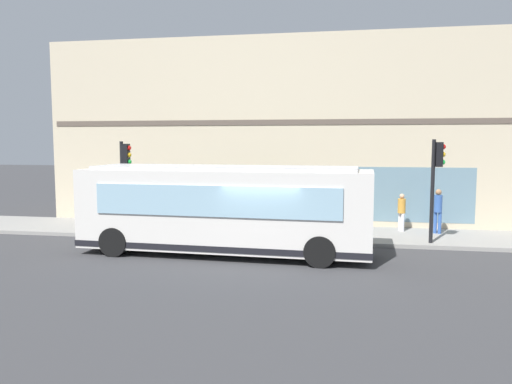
{
  "coord_description": "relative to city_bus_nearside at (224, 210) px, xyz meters",
  "views": [
    {
      "loc": [
        -16.1,
        -2.63,
        3.9
      ],
      "look_at": [
        2.67,
        0.76,
        1.98
      ],
      "focal_mm": 35.14,
      "sensor_mm": 36.0,
      "label": 1
    }
  ],
  "objects": [
    {
      "name": "ground",
      "position": [
        -0.58,
        -1.5,
        -1.55
      ],
      "size": [
        120.0,
        120.0,
        0.0
      ],
      "primitive_type": "plane",
      "color": "#38383A"
    },
    {
      "name": "sidewalk_curb",
      "position": [
        3.92,
        -1.5,
        -1.48
      ],
      "size": [
        3.79,
        40.0,
        0.15
      ],
      "primitive_type": "cube",
      "color": "gray",
      "rests_on": "ground"
    },
    {
      "name": "building_corner",
      "position": [
        9.1,
        -1.5,
        2.77
      ],
      "size": [
        6.65,
        23.08,
        8.67
      ],
      "color": "beige",
      "rests_on": "ground"
    },
    {
      "name": "city_bus_nearside",
      "position": [
        0.0,
        0.0,
        0.0
      ],
      "size": [
        2.93,
        10.13,
        3.07
      ],
      "color": "silver",
      "rests_on": "ground"
    },
    {
      "name": "traffic_light_near_corner",
      "position": [
        2.54,
        -7.4,
        1.27
      ],
      "size": [
        0.32,
        0.49,
        3.84
      ],
      "color": "black",
      "rests_on": "sidewalk_curb"
    },
    {
      "name": "traffic_light_down_block",
      "position": [
        2.41,
        4.75,
        1.22
      ],
      "size": [
        0.32,
        0.49,
        3.77
      ],
      "color": "black",
      "rests_on": "sidewalk_curb"
    },
    {
      "name": "fire_hydrant",
      "position": [
        5.14,
        -4.64,
        -1.04
      ],
      "size": [
        0.35,
        0.35,
        0.74
      ],
      "color": "gold",
      "rests_on": "sidewalk_curb"
    },
    {
      "name": "pedestrian_walking_along_curb",
      "position": [
        2.88,
        6.05,
        -0.52
      ],
      "size": [
        0.32,
        0.32,
        1.55
      ],
      "color": "#3F8C4C",
      "rests_on": "sidewalk_curb"
    },
    {
      "name": "pedestrian_by_light_pole",
      "position": [
        4.59,
        -7.85,
        -0.34
      ],
      "size": [
        0.32,
        0.32,
        1.83
      ],
      "color": "#3359A5",
      "rests_on": "sidewalk_curb"
    },
    {
      "name": "pedestrian_near_hydrant",
      "position": [
        4.45,
        -0.3,
        -0.43
      ],
      "size": [
        0.32,
        0.32,
        1.69
      ],
      "color": "#99994C",
      "rests_on": "sidewalk_curb"
    },
    {
      "name": "pedestrian_near_building_entrance",
      "position": [
        4.89,
        -6.45,
        -0.5
      ],
      "size": [
        0.32,
        0.32,
        1.58
      ],
      "color": "silver",
      "rests_on": "sidewalk_curb"
    },
    {
      "name": "newspaper_vending_box",
      "position": [
        3.7,
        -2.33,
        -0.95
      ],
      "size": [
        0.44,
        0.42,
        0.9
      ],
      "color": "#BF3F19",
      "rests_on": "sidewalk_curb"
    }
  ]
}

